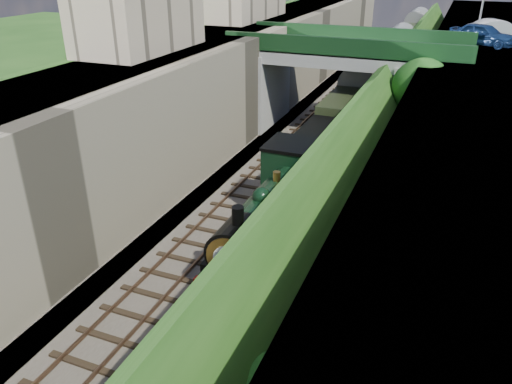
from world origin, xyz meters
TOP-DOWN VIEW (x-y plane):
  - ground at (0.00, 0.00)m, footprint 160.00×160.00m
  - trackbed at (0.00, 20.00)m, footprint 10.00×90.00m
  - retaining_wall at (-5.50, 20.00)m, footprint 1.00×90.00m
  - street_plateau_left at (-9.00, 20.00)m, footprint 6.00×90.00m
  - street_plateau_right at (9.50, 20.00)m, footprint 8.00×90.00m
  - embankment_slope at (4.99, 19.29)m, footprint 4.47×90.00m
  - track_left at (-2.00, 20.00)m, footprint 2.50×90.00m
  - track_right at (1.20, 20.00)m, footprint 2.50×90.00m
  - road_bridge at (0.94, 24.00)m, footprint 16.00×6.40m
  - building_near at (-9.50, 14.00)m, footprint 4.00×8.00m
  - tree at (5.91, 20.12)m, footprint 3.60×3.80m
  - car_blue at (8.81, 27.87)m, footprint 4.77×3.29m
  - car_silver at (9.84, 31.85)m, footprint 4.34×3.20m
  - locomotive at (1.20, 7.30)m, footprint 3.10×10.22m
  - tender at (1.20, 14.66)m, footprint 2.70×6.00m
  - coach_front at (1.20, 27.26)m, footprint 2.90×18.00m
  - coach_middle at (1.20, 46.06)m, footprint 2.90×18.00m
  - coach_rear at (1.20, 64.86)m, footprint 2.90×18.00m

SIDE VIEW (x-z plane):
  - ground at x=0.00m, z-range 0.00..0.00m
  - trackbed at x=0.00m, z-range 0.00..0.20m
  - track_left at x=-2.00m, z-range 0.15..0.35m
  - track_right at x=1.20m, z-range 0.15..0.35m
  - tender at x=1.20m, z-range 0.09..3.14m
  - locomotive at x=1.20m, z-range -0.02..3.81m
  - coach_front at x=1.20m, z-range 0.20..3.90m
  - coach_middle at x=1.20m, z-range 0.20..3.90m
  - coach_rear at x=1.20m, z-range 0.20..3.90m
  - embankment_slope at x=4.99m, z-range -0.44..5.93m
  - street_plateau_right at x=9.50m, z-range 0.00..6.25m
  - retaining_wall at x=-5.50m, z-range 0.00..7.00m
  - street_plateau_left at x=-9.00m, z-range 0.00..7.00m
  - road_bridge at x=0.94m, z-range 0.45..7.70m
  - tree at x=5.91m, z-range 1.35..7.95m
  - car_silver at x=9.84m, z-range 6.25..7.61m
  - car_blue at x=8.81m, z-range 6.25..7.76m
  - building_near at x=-9.50m, z-range 7.00..11.00m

